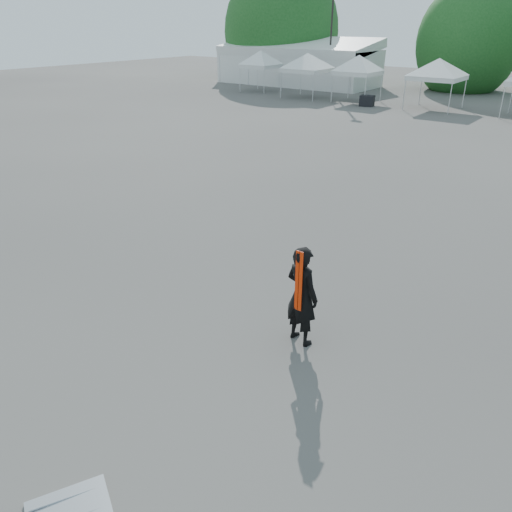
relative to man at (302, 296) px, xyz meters
The scene contains 11 objects.
ground 1.76m from the man, 140.14° to the left, with size 120.00×120.00×0.00m, color #474442.
marquee 42.73m from the man, 122.75° to the left, with size 15.00×6.25×4.23m.
light_pole_west 40.09m from the man, 118.68° to the left, with size 0.60×0.25×10.30m.
tree_far_w 47.57m from the man, 124.85° to the left, with size 4.80×4.80×7.30m.
tree_mid_w 42.03m from the man, 102.55° to the left, with size 4.16×4.16×6.33m.
tent_a 37.43m from the man, 127.59° to the left, with size 3.90×3.90×3.88m.
tent_b 33.81m from the man, 121.50° to the left, with size 4.50×4.50×3.88m.
tent_c 32.13m from the man, 114.76° to the left, with size 4.14×4.14×3.88m.
tent_d 30.28m from the man, 104.49° to the left, with size 4.69×4.69×3.88m.
man is the anchor object (origin of this frame).
crate_west 30.05m from the man, 113.12° to the left, with size 0.97×0.76×0.76m, color black.
Camera 1 is at (5.28, -7.91, 5.65)m, focal length 35.00 mm.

